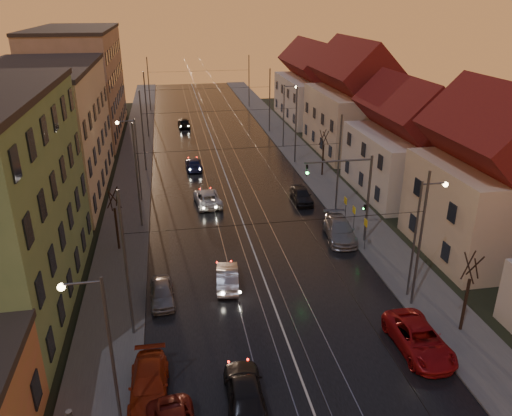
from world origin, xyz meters
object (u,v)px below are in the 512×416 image
street_lamp_1 (421,228)px  driving_car_4 (184,123)px  street_lamp_3 (286,110)px  driving_car_1 (227,277)px  driving_car_3 (194,164)px  parked_left_3 (162,293)px  parked_right_2 (301,195)px  street_lamp_0 (102,343)px  street_lamp_2 (134,152)px  parked_right_0 (419,339)px  traffic_light_mast (357,189)px  parked_right_1 (340,230)px  driving_car_0 (245,391)px  driving_car_2 (207,198)px

street_lamp_1 → driving_car_4: bearing=104.4°
street_lamp_3 → driving_car_1: 34.92m
driving_car_3 → driving_car_4: bearing=-90.1°
parked_left_3 → parked_right_2: bearing=46.0°
street_lamp_0 → parked_left_3: size_ratio=2.15×
driving_car_3 → driving_car_4: driving_car_4 is taller
street_lamp_0 → driving_car_1: (6.52, 11.36, -4.21)m
street_lamp_2 → parked_right_0: (16.07, -25.13, -4.16)m
traffic_light_mast → parked_right_1: traffic_light_mast is taller
street_lamp_3 → driving_car_0: bearing=-105.7°
street_lamp_0 → driving_car_4: 57.47m
driving_car_0 → driving_car_3: driving_car_0 is taller
street_lamp_0 → street_lamp_1: 19.89m
street_lamp_0 → parked_right_2: bearing=58.6°
street_lamp_0 → driving_car_0: (6.02, 0.64, -4.12)m
driving_car_1 → parked_right_1: bearing=-144.2°
street_lamp_3 → parked_right_0: 41.40m
parked_right_0 → driving_car_0: bearing=-167.9°
street_lamp_2 → driving_car_0: street_lamp_2 is taller
driving_car_2 → parked_right_1: 13.39m
street_lamp_0 → driving_car_3: 37.53m
street_lamp_3 → street_lamp_1: bearing=-90.0°
driving_car_3 → driving_car_1: bearing=90.9°
street_lamp_0 → street_lamp_2: size_ratio=1.00×
street_lamp_3 → driving_car_0: size_ratio=1.78×
driving_car_3 → street_lamp_2: bearing=55.9°
street_lamp_1 → traffic_light_mast: street_lamp_1 is taller
driving_car_2 → parked_right_1: bearing=133.4°
driving_car_0 → driving_car_4: (-0.39, 56.40, -0.05)m
street_lamp_0 → driving_car_2: size_ratio=1.64×
street_lamp_2 → parked_left_3: (2.16, -17.77, -4.25)m
street_lamp_1 → driving_car_4: (-12.58, 49.04, -4.17)m
parked_left_3 → parked_right_0: parked_right_0 is taller
driving_car_2 → driving_car_4: (-0.82, 31.05, 0.03)m
driving_car_0 → driving_car_2: (0.43, 25.35, -0.09)m
street_lamp_2 → traffic_light_mast: (17.10, -12.00, -0.29)m
driving_car_1 → driving_car_3: driving_car_1 is taller
street_lamp_3 → parked_left_3: bearing=-115.4°
parked_left_3 → parked_right_2: (13.15, 14.84, 0.08)m
driving_car_0 → driving_car_1: 10.73m
street_lamp_1 → driving_car_0: 14.83m
street_lamp_0 → street_lamp_3: same height
street_lamp_2 → driving_car_1: street_lamp_2 is taller
traffic_light_mast → parked_right_1: 4.03m
parked_right_0 → driving_car_2: bearing=112.2°
driving_car_1 → driving_car_4: (-0.89, 45.68, 0.04)m
driving_car_3 → parked_right_1: parked_right_1 is taller
parked_right_1 → driving_car_2: bearing=144.9°
street_lamp_1 → parked_left_3: (-16.05, 2.23, -4.25)m
street_lamp_1 → traffic_light_mast: (-1.11, 8.00, -0.29)m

